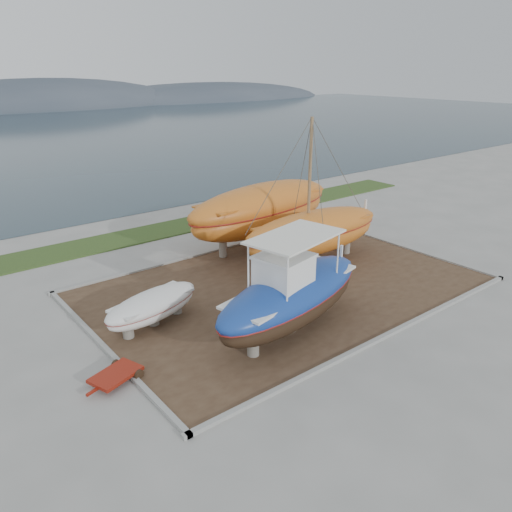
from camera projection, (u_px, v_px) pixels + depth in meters
ground at (346, 317)px, 21.28m from camera, size 140.00×140.00×0.00m
dirt_patch at (284, 286)px, 24.20m from camera, size 18.00×12.00×0.06m
curb_frame at (284, 285)px, 24.18m from camera, size 18.60×12.60×0.15m
grass_strip at (168, 229)px, 32.59m from camera, size 44.00×3.00×0.08m
blue_caique at (292, 285)px, 19.45m from camera, size 8.67×4.26×4.00m
white_dinghy at (153, 309)px, 20.37m from camera, size 4.84×2.78×1.37m
orange_sailboat at (316, 193)px, 25.66m from camera, size 8.85×3.00×7.68m
orange_bare_hull at (262, 215)px, 29.28m from camera, size 10.98×4.38×3.50m
red_trailer at (116, 377)px, 16.91m from camera, size 2.75×1.97×0.35m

